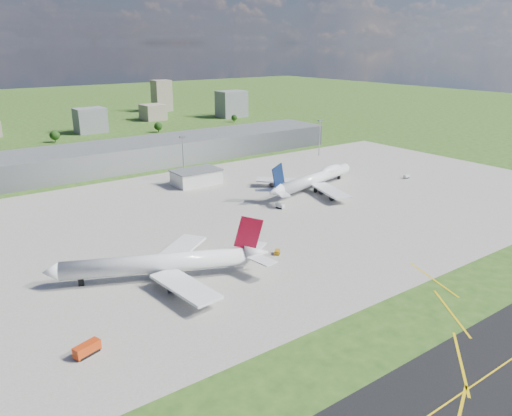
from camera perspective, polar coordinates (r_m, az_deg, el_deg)
ground at (r=329.79m, az=-12.64°, el=4.29°), size 1400.00×1400.00×0.00m
apron at (r=242.19m, az=0.24°, el=-0.32°), size 360.00×190.00×0.08m
terminal at (r=341.64m, az=-13.76°, el=5.98°), size 300.00×42.00×15.00m
ops_building at (r=289.51m, az=-6.83°, el=3.49°), size 26.00×16.00×8.00m
mast_center at (r=299.26m, az=-8.36°, el=6.61°), size 3.50×2.00×25.90m
mast_east at (r=362.81m, az=7.30°, el=8.70°), size 3.50×2.00×25.90m
airliner_red_twin at (r=174.96m, az=-10.51°, el=-6.27°), size 71.85×54.11×20.93m
airliner_blue_quad at (r=280.03m, az=6.76°, el=3.34°), size 77.07×59.45×20.37m
fire_truck at (r=142.05m, az=-18.75°, el=-15.06°), size 7.62×4.71×3.21m
tug_yellow at (r=193.08m, az=2.44°, el=-5.07°), size 3.59×3.51×1.63m
van_white_near at (r=245.58m, az=2.76°, el=0.20°), size 2.76×4.79×2.33m
van_white_far at (r=314.09m, az=16.83°, el=3.45°), size 4.08×2.15×2.11m
bldg_c at (r=482.20m, az=-18.41°, el=9.48°), size 26.00×20.00×22.00m
bldg_ce at (r=548.36m, az=-11.70°, el=10.68°), size 22.00×24.00×16.00m
bldg_e at (r=560.11m, az=-2.82°, el=11.80°), size 30.00×22.00×28.00m
bldg_tall_e at (r=618.11m, az=-10.73°, el=12.50°), size 20.00×18.00×36.00m
tree_c at (r=443.56m, az=-22.02°, el=7.71°), size 8.10×8.10×9.90m
tree_e at (r=468.83m, az=-11.11°, el=9.16°), size 7.65×7.65×9.35m
tree_far_e at (r=521.40m, az=-2.51°, el=10.27°), size 6.30×6.30×7.70m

